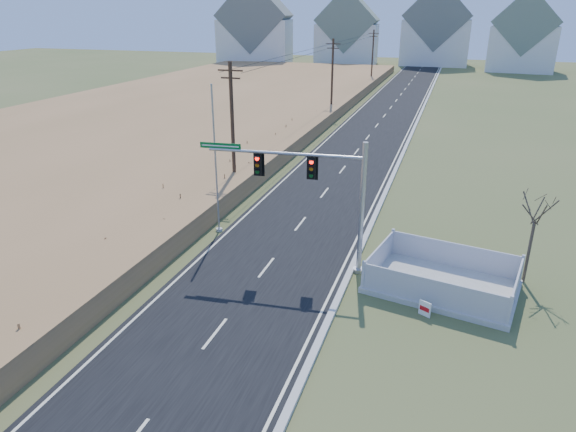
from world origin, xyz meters
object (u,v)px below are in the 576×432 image
object	(u,v)px
open_sign	(425,309)
bare_tree	(537,208)
flagpole	(216,176)
traffic_signal_mast	(324,191)
fence_enclosure	(442,283)

from	to	relation	value
open_sign	bare_tree	bearing A→B (deg)	73.86
open_sign	bare_tree	world-z (taller)	bare_tree
open_sign	flagpole	bearing A→B (deg)	-177.08
flagpole	open_sign	bearing A→B (deg)	-24.56
bare_tree	traffic_signal_mast	bearing A→B (deg)	-170.65
flagpole	fence_enclosure	bearing A→B (deg)	-12.93
fence_enclosure	flagpole	size ratio (longest dim) A/B	0.86
open_sign	flagpole	distance (m)	13.80
traffic_signal_mast	bare_tree	xyz separation A→B (m)	(9.60, 1.58, -0.29)
fence_enclosure	flagpole	world-z (taller)	flagpole
open_sign	flagpole	xyz separation A→B (m)	(-12.24, 5.59, 3.04)
traffic_signal_mast	flagpole	world-z (taller)	flagpole
bare_tree	fence_enclosure	bearing A→B (deg)	-153.07
fence_enclosure	open_sign	distance (m)	2.71
fence_enclosure	bare_tree	distance (m)	5.48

